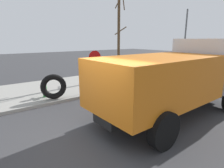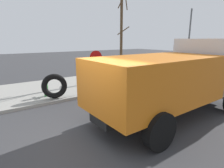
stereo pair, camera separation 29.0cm
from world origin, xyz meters
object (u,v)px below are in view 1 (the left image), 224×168
fire_hydrant (45,89)px  stop_sign (95,63)px  dump_truck_orange (178,75)px  bare_tree (119,38)px  street_light_pole (185,43)px  loose_tire (54,87)px

fire_hydrant → stop_sign: stop_sign is taller
dump_truck_orange → bare_tree: bare_tree is taller
stop_sign → fire_hydrant: bearing=166.8°
fire_hydrant → dump_truck_orange: bearing=-54.0°
fire_hydrant → dump_truck_orange: 6.32m
bare_tree → dump_truck_orange: bearing=-109.7°
stop_sign → street_light_pole: 8.66m
stop_sign → street_light_pole: bearing=0.3°
fire_hydrant → dump_truck_orange: dump_truck_orange is taller
stop_sign → street_light_pole: street_light_pole is taller
fire_hydrant → bare_tree: size_ratio=0.14×
bare_tree → street_light_pole: bare_tree is taller
dump_truck_orange → bare_tree: bearing=70.3°
loose_tire → bare_tree: size_ratio=0.21×
fire_hydrant → loose_tire: loose_tire is taller
loose_tire → street_light_pole: street_light_pole is taller
loose_tire → street_light_pole: 11.12m
loose_tire → dump_truck_orange: 5.68m
stop_sign → dump_truck_orange: bearing=-76.5°
fire_hydrant → street_light_pole: 11.41m
loose_tire → street_light_pole: bearing=0.1°
bare_tree → loose_tire: bearing=-160.2°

